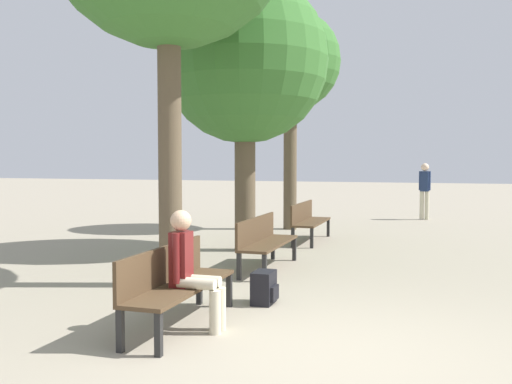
{
  "coord_description": "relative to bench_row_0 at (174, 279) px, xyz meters",
  "views": [
    {
      "loc": [
        0.97,
        -4.94,
        1.73
      ],
      "look_at": [
        -2.51,
        6.09,
        1.08
      ],
      "focal_mm": 40.0,
      "sensor_mm": 36.0,
      "label": 1
    }
  ],
  "objects": [
    {
      "name": "backpack",
      "position": [
        0.63,
        1.15,
        -0.29
      ],
      "size": [
        0.27,
        0.36,
        0.39
      ],
      "color": "black",
      "rests_on": "ground_plane"
    },
    {
      "name": "tree_row_2",
      "position": [
        -0.89,
        8.47,
        3.63
      ],
      "size": [
        2.48,
        2.48,
        5.42
      ],
      "color": "brown",
      "rests_on": "ground_plane"
    },
    {
      "name": "pedestrian_near",
      "position": [
        2.28,
        11.84,
        0.45
      ],
      "size": [
        0.33,
        0.23,
        1.64
      ],
      "color": "beige",
      "rests_on": "ground_plane"
    },
    {
      "name": "person_seated",
      "position": [
        0.22,
        -0.06,
        0.16
      ],
      "size": [
        0.56,
        0.32,
        1.22
      ],
      "color": "beige",
      "rests_on": "ground_plane"
    },
    {
      "name": "bench_row_1",
      "position": [
        0.0,
        3.24,
        0.0
      ],
      "size": [
        0.47,
        1.88,
        0.82
      ],
      "color": "#4C3823",
      "rests_on": "ground_plane"
    },
    {
      "name": "tree_row_1",
      "position": [
        -0.89,
        4.95,
        3.1
      ],
      "size": [
        3.15,
        3.15,
        5.19
      ],
      "color": "brown",
      "rests_on": "ground_plane"
    },
    {
      "name": "ground_plane",
      "position": [
        1.61,
        -0.39,
        -0.49
      ],
      "size": [
        80.0,
        80.0,
        0.0
      ],
      "primitive_type": "plane",
      "color": "gray"
    },
    {
      "name": "bench_row_0",
      "position": [
        0.0,
        0.0,
        0.0
      ],
      "size": [
        0.47,
        1.88,
        0.82
      ],
      "color": "#4C3823",
      "rests_on": "ground_plane"
    },
    {
      "name": "bench_row_2",
      "position": [
        0.0,
        6.48,
        0.0
      ],
      "size": [
        0.47,
        1.88,
        0.82
      ],
      "color": "#4C3823",
      "rests_on": "ground_plane"
    }
  ]
}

